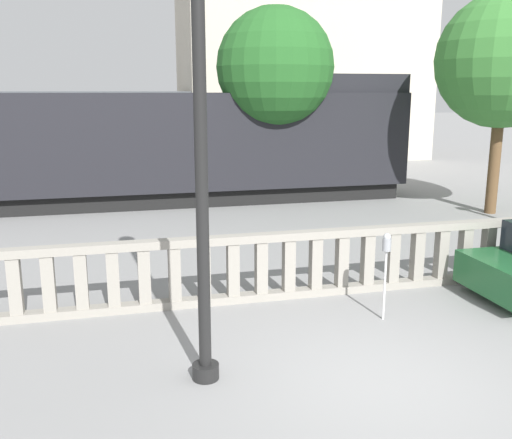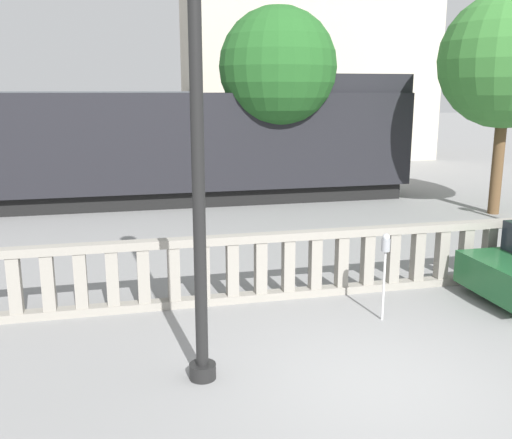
{
  "view_description": "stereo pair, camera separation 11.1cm",
  "coord_description": "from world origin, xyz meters",
  "px_view_note": "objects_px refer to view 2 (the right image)",
  "views": [
    {
      "loc": [
        -3.16,
        -6.03,
        3.65
      ],
      "look_at": [
        -0.61,
        4.27,
        1.24
      ],
      "focal_mm": 40.0,
      "sensor_mm": 36.0,
      "label": 1
    },
    {
      "loc": [
        -3.05,
        -6.05,
        3.65
      ],
      "look_at": [
        -0.61,
        4.27,
        1.24
      ],
      "focal_mm": 40.0,
      "sensor_mm": 36.0,
      "label": 2
    }
  ],
  "objects_px": {
    "tree_left": "(278,67)",
    "train_near": "(101,147)",
    "lamppost": "(197,105)",
    "tree_right": "(507,61)",
    "train_far": "(80,127)",
    "parking_meter": "(385,254)"
  },
  "relations": [
    {
      "from": "lamppost",
      "to": "parking_meter",
      "type": "relative_size",
      "value": 4.27
    },
    {
      "from": "parking_meter",
      "to": "train_near",
      "type": "xyz_separation_m",
      "value": [
        -4.61,
        10.72,
        0.76
      ]
    },
    {
      "from": "lamppost",
      "to": "tree_left",
      "type": "distance_m",
      "value": 11.96
    },
    {
      "from": "lamppost",
      "to": "tree_left",
      "type": "bearing_deg",
      "value": 70.0
    },
    {
      "from": "lamppost",
      "to": "train_far",
      "type": "xyz_separation_m",
      "value": [
        -2.77,
        22.49,
        -1.59
      ]
    },
    {
      "from": "train_far",
      "to": "tree_left",
      "type": "height_order",
      "value": "tree_left"
    },
    {
      "from": "parking_meter",
      "to": "lamppost",
      "type": "bearing_deg",
      "value": -158.2
    },
    {
      "from": "lamppost",
      "to": "tree_right",
      "type": "bearing_deg",
      "value": 38.76
    },
    {
      "from": "lamppost",
      "to": "tree_left",
      "type": "xyz_separation_m",
      "value": [
        4.08,
        11.21,
        0.87
      ]
    },
    {
      "from": "parking_meter",
      "to": "tree_left",
      "type": "relative_size",
      "value": 0.23
    },
    {
      "from": "tree_left",
      "to": "train_near",
      "type": "bearing_deg",
      "value": 172.23
    },
    {
      "from": "train_near",
      "to": "tree_left",
      "type": "height_order",
      "value": "tree_left"
    },
    {
      "from": "lamppost",
      "to": "train_near",
      "type": "distance_m",
      "value": 12.16
    },
    {
      "from": "lamppost",
      "to": "tree_right",
      "type": "xyz_separation_m",
      "value": [
        10.02,
        8.04,
        0.98
      ]
    },
    {
      "from": "tree_left",
      "to": "tree_right",
      "type": "relative_size",
      "value": 0.97
    },
    {
      "from": "train_near",
      "to": "train_far",
      "type": "height_order",
      "value": "train_far"
    },
    {
      "from": "parking_meter",
      "to": "train_far",
      "type": "height_order",
      "value": "train_far"
    },
    {
      "from": "lamppost",
      "to": "train_near",
      "type": "bearing_deg",
      "value": 97.08
    },
    {
      "from": "tree_left",
      "to": "train_far",
      "type": "bearing_deg",
      "value": 121.25
    },
    {
      "from": "train_near",
      "to": "tree_left",
      "type": "distance_m",
      "value": 6.14
    },
    {
      "from": "train_near",
      "to": "tree_right",
      "type": "distance_m",
      "value": 12.43
    },
    {
      "from": "lamppost",
      "to": "tree_left",
      "type": "height_order",
      "value": "tree_left"
    }
  ]
}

